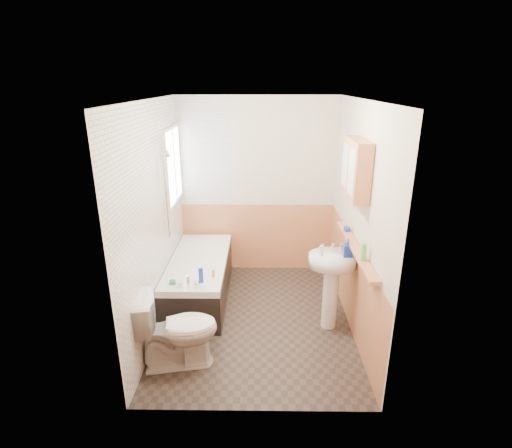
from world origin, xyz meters
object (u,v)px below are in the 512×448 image
Objects in this scene: toilet at (177,330)px; sink at (332,276)px; bathtub at (200,278)px; pine_shelf at (355,248)px; medicine_cabinet at (356,169)px.

toilet is 1.75m from sink.
pine_shelf is at bearing -22.84° from bathtub.
medicine_cabinet reaches higher than sink.
medicine_cabinet is (-0.03, 0.15, 0.80)m from pine_shelf.
toilet is (-0.03, -1.28, 0.10)m from bathtub.
toilet is at bearing -163.35° from pine_shelf.
pine_shelf is 0.82m from medicine_cabinet.
medicine_cabinet is (0.17, 0.02, 1.20)m from sink.
sink reaches higher than bathtub.
bathtub is 2.06m from pine_shelf.
sink is at bearing -78.04° from toilet.
sink is 1.21m from medicine_cabinet.
bathtub is at bearing 161.19° from medicine_cabinet.
toilet is 0.79× the size of sink.
bathtub is 1.65× the size of sink.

